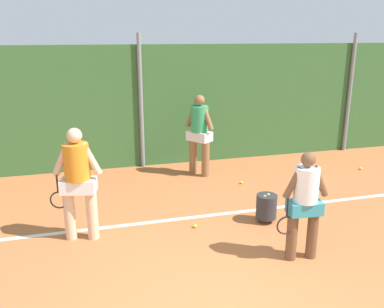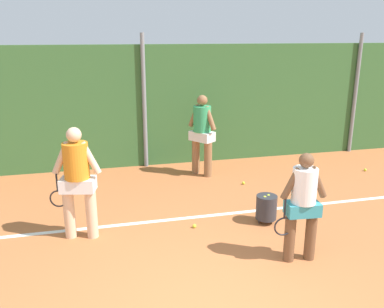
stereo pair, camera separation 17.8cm
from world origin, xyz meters
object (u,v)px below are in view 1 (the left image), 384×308
Objects in this scene: player_backcourt_far at (199,131)px; tennis_ball_5 at (241,182)px; tennis_ball_2 at (361,168)px; tennis_ball_6 at (195,226)px; player_foreground_near at (305,201)px; ball_hopper at (266,206)px; player_midcourt at (78,179)px.

player_backcourt_far reaches higher than tennis_ball_5.
tennis_ball_6 is (-4.71, -1.92, 0.00)m from tennis_ball_2.
player_foreground_near is 3.16× the size of ball_hopper.
player_foreground_near is 24.55× the size of tennis_ball_5.
tennis_ball_6 is at bearing 175.76° from ball_hopper.
player_backcourt_far reaches higher than tennis_ball_2.
player_midcourt reaches higher than ball_hopper.
tennis_ball_6 is (-1.55, -1.77, 0.00)m from tennis_ball_5.
player_midcourt is 3.66m from player_backcourt_far.
ball_hopper is at bearing -98.75° from tennis_ball_5.
player_foreground_near reaches higher than tennis_ball_6.
player_foreground_near is at bearing -47.20° from tennis_ball_6.
player_backcourt_far is at bearing 72.45° from tennis_ball_6.
ball_hopper reaches higher than tennis_ball_2.
player_foreground_near is at bearing -136.88° from tennis_ball_2.
tennis_ball_2 is at bearing 30.29° from ball_hopper.
tennis_ball_5 is at bearing 48.75° from tennis_ball_6.
player_midcourt is 6.88m from tennis_ball_2.
tennis_ball_2 is at bearing -131.69° from player_foreground_near.
player_backcourt_far is at bearing 99.11° from ball_hopper.
ball_hopper is 7.78× the size of tennis_ball_5.
tennis_ball_5 and tennis_ball_6 have the same top height.
tennis_ball_5 is 2.35m from tennis_ball_6.
ball_hopper reaches higher than tennis_ball_5.
player_foreground_near is 2.02m from tennis_ball_6.
player_backcourt_far reaches higher than player_foreground_near.
player_foreground_near is 1.38m from ball_hopper.
player_foreground_near is at bearing -91.25° from ball_hopper.
player_backcourt_far is 28.27× the size of tennis_ball_5.
tennis_ball_2 is at bearing 22.18° from tennis_ball_6.
tennis_ball_5 is (-3.16, -0.15, 0.00)m from tennis_ball_2.
tennis_ball_2 is (6.56, 1.79, -0.99)m from player_midcourt.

